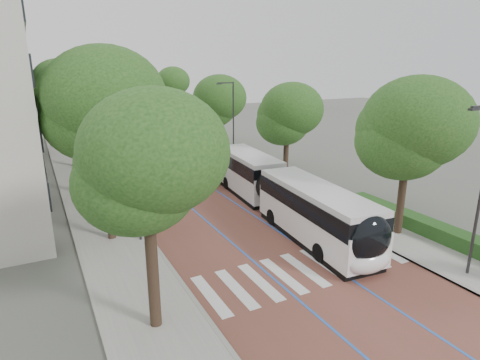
{
  "coord_description": "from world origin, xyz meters",
  "views": [
    {
      "loc": [
        -10.73,
        -13.23,
        9.7
      ],
      "look_at": [
        0.89,
        9.2,
        2.4
      ],
      "focal_mm": 30.0,
      "sensor_mm": 36.0,
      "label": 1
    }
  ],
  "objects": [
    {
      "name": "streetlight_far",
      "position": [
        6.62,
        22.0,
        4.82
      ],
      "size": [
        1.82,
        0.2,
        8.0
      ],
      "color": "#2E2D30",
      "rests_on": "sidewalk_right"
    },
    {
      "name": "lamp_post_left",
      "position": [
        -6.1,
        8.0,
        4.12
      ],
      "size": [
        0.14,
        0.14,
        8.0
      ],
      "primitive_type": "cylinder",
      "color": "#2E2D30",
      "rests_on": "sidewalk_left"
    },
    {
      "name": "sidewalk_right",
      "position": [
        7.5,
        40.0,
        0.06
      ],
      "size": [
        4.0,
        140.0,
        0.12
      ],
      "primitive_type": "cube",
      "color": "gray",
      "rests_on": "ground"
    },
    {
      "name": "trees_left",
      "position": [
        -7.5,
        27.29,
        6.99
      ],
      "size": [
        6.33,
        60.63,
        10.14
      ],
      "color": "black",
      "rests_on": "ground"
    },
    {
      "name": "bus_queued_0",
      "position": [
        2.38,
        23.47,
        1.62
      ],
      "size": [
        2.94,
        12.48,
        3.2
      ],
      "rotation": [
        0.0,
        0.0,
        -0.03
      ],
      "color": "white",
      "rests_on": "ground"
    },
    {
      "name": "zebra_crossing",
      "position": [
        0.2,
        1.0,
        0.03
      ],
      "size": [
        10.55,
        3.6,
        0.01
      ],
      "color": "silver",
      "rests_on": "ground"
    },
    {
      "name": "kerb_right",
      "position": [
        5.6,
        40.0,
        0.06
      ],
      "size": [
        0.2,
        140.0,
        0.14
      ],
      "primitive_type": "cube",
      "color": "gray",
      "rests_on": "ground"
    },
    {
      "name": "ground",
      "position": [
        0.0,
        0.0,
        0.0
      ],
      "size": [
        160.0,
        160.0,
        0.0
      ],
      "primitive_type": "plane",
      "color": "#51544C",
      "rests_on": "ground"
    },
    {
      "name": "lane_line_right",
      "position": [
        1.6,
        40.0,
        0.02
      ],
      "size": [
        0.12,
        126.0,
        0.01
      ],
      "primitive_type": "cube",
      "color": "blue",
      "rests_on": "road"
    },
    {
      "name": "lead_bus",
      "position": [
        3.07,
        7.35,
        1.63
      ],
      "size": [
        4.09,
        18.54,
        3.2
      ],
      "rotation": [
        0.0,
        0.0,
        -0.09
      ],
      "color": "black",
      "rests_on": "ground"
    },
    {
      "name": "trees_right",
      "position": [
        7.7,
        19.64,
        5.92
      ],
      "size": [
        5.97,
        47.39,
        8.85
      ],
      "color": "black",
      "rests_on": "ground"
    },
    {
      "name": "road",
      "position": [
        0.0,
        40.0,
        0.01
      ],
      "size": [
        11.0,
        140.0,
        0.02
      ],
      "primitive_type": "cube",
      "color": "brown",
      "rests_on": "ground"
    },
    {
      "name": "bus_queued_1",
      "position": [
        2.14,
        36.4,
        1.62
      ],
      "size": [
        3.26,
        12.53,
        3.2
      ],
      "rotation": [
        0.0,
        0.0,
        0.06
      ],
      "color": "white",
      "rests_on": "ground"
    },
    {
      "name": "kerb_left",
      "position": [
        -5.6,
        40.0,
        0.06
      ],
      "size": [
        0.2,
        140.0,
        0.14
      ],
      "primitive_type": "cube",
      "color": "gray",
      "rests_on": "ground"
    },
    {
      "name": "hedge",
      "position": [
        9.1,
        0.0,
        0.52
      ],
      "size": [
        1.2,
        14.0,
        0.8
      ],
      "primitive_type": "cube",
      "color": "#1B4417",
      "rests_on": "sidewalk_right"
    },
    {
      "name": "lane_line_left",
      "position": [
        -1.6,
        40.0,
        0.02
      ],
      "size": [
        0.12,
        126.0,
        0.01
      ],
      "primitive_type": "cube",
      "color": "blue",
      "rests_on": "road"
    },
    {
      "name": "sidewalk_left",
      "position": [
        -7.5,
        40.0,
        0.06
      ],
      "size": [
        4.0,
        140.0,
        0.12
      ],
      "primitive_type": "cube",
      "color": "gray",
      "rests_on": "ground"
    }
  ]
}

